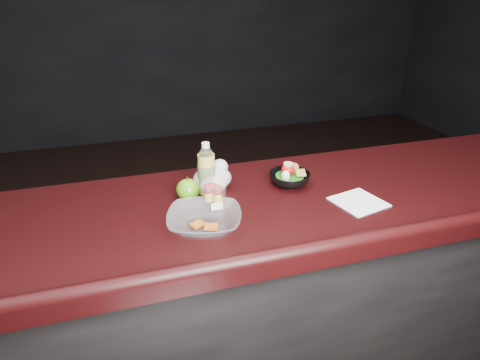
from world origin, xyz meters
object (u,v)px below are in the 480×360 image
at_px(lemonade_bottle, 207,172).
at_px(snack_bowl, 289,178).
at_px(takeout_bowl, 204,221).
at_px(green_apple, 188,190).
at_px(fruit_cup, 213,195).

xyz_separation_m(lemonade_bottle, snack_bowl, (0.32, -0.03, -0.05)).
bearing_deg(takeout_bowl, snack_bowl, 29.64).
bearing_deg(green_apple, snack_bowl, 0.99).
bearing_deg(fruit_cup, takeout_bowl, -119.48).
bearing_deg(lemonade_bottle, fruit_cup, -94.59).
bearing_deg(fruit_cup, green_apple, 119.41).
height_order(fruit_cup, takeout_bowl, fruit_cup).
bearing_deg(green_apple, fruit_cup, -60.59).
xyz_separation_m(lemonade_bottle, fruit_cup, (-0.01, -0.15, -0.02)).
relative_size(fruit_cup, snack_bowl, 0.75).
xyz_separation_m(lemonade_bottle, green_apple, (-0.08, -0.03, -0.04)).
distance_m(lemonade_bottle, snack_bowl, 0.32).
distance_m(fruit_cup, snack_bowl, 0.35).
bearing_deg(takeout_bowl, lemonade_bottle, 74.92).
xyz_separation_m(green_apple, snack_bowl, (0.39, 0.01, -0.01)).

